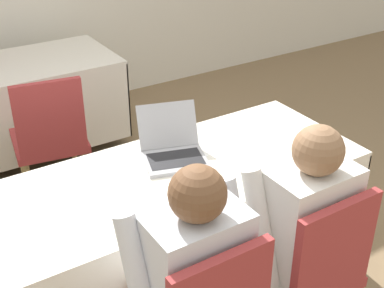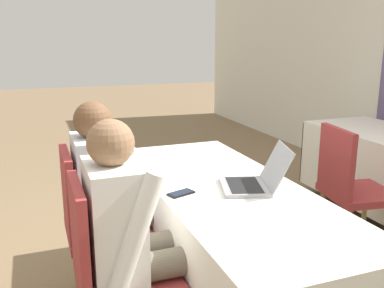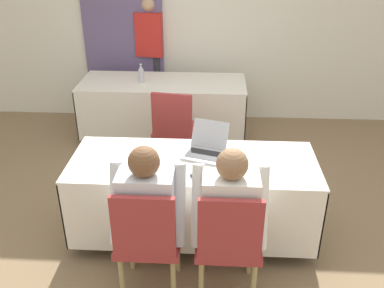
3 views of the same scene
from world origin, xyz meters
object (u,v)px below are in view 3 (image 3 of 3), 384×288
(chair_near_right, at_px, (229,240))
(person_red_shirt, at_px, (151,50))
(cell_phone, at_px, (197,179))
(person_white_shirt, at_px, (229,211))
(person_checkered_shirt, at_px, (149,209))
(chair_near_left, at_px, (148,237))
(chair_far_spare, at_px, (175,127))
(water_bottle, at_px, (141,74))
(laptop, at_px, (205,149))

(chair_near_right, distance_m, person_red_shirt, 3.39)
(cell_phone, relative_size, person_white_shirt, 0.13)
(person_checkered_shirt, height_order, person_white_shirt, same)
(chair_near_left, height_order, chair_far_spare, same)
(chair_near_left, bearing_deg, chair_near_right, -180.00)
(person_checkered_shirt, distance_m, person_white_shirt, 0.54)
(chair_near_left, relative_size, chair_near_right, 1.00)
(cell_phone, xyz_separation_m, chair_near_left, (-0.31, -0.41, -0.21))
(cell_phone, height_order, water_bottle, water_bottle)
(laptop, relative_size, cell_phone, 2.76)
(chair_near_left, height_order, person_red_shirt, person_red_shirt)
(cell_phone, height_order, person_checkered_shirt, person_checkered_shirt)
(water_bottle, xyz_separation_m, chair_far_spare, (0.46, -0.78, -0.31))
(person_checkered_shirt, bearing_deg, chair_far_spare, -90.90)
(laptop, height_order, person_red_shirt, person_red_shirt)
(cell_phone, bearing_deg, chair_far_spare, 82.95)
(laptop, bearing_deg, water_bottle, 132.14)
(person_red_shirt, bearing_deg, person_checkered_shirt, -74.02)
(chair_near_left, bearing_deg, person_white_shirt, -169.09)
(chair_near_right, relative_size, chair_far_spare, 1.00)
(person_white_shirt, bearing_deg, person_red_shirt, -72.88)
(chair_far_spare, bearing_deg, cell_phone, 111.07)
(chair_near_right, distance_m, person_checkered_shirt, 0.57)
(chair_near_right, height_order, person_checkered_shirt, person_checkered_shirt)
(cell_phone, xyz_separation_m, person_checkered_shirt, (-0.31, -0.31, -0.06))
(person_white_shirt, bearing_deg, chair_near_right, 90.00)
(water_bottle, bearing_deg, chair_near_left, -80.17)
(chair_near_left, xyz_separation_m, person_white_shirt, (0.54, 0.10, 0.16))
(chair_far_spare, distance_m, person_white_shirt, 1.73)
(person_red_shirt, bearing_deg, chair_near_right, -65.12)
(water_bottle, bearing_deg, laptop, -65.20)
(chair_near_right, xyz_separation_m, chair_far_spare, (-0.51, 1.75, 0.00))
(water_bottle, distance_m, chair_far_spare, 0.96)
(cell_phone, height_order, person_red_shirt, person_red_shirt)
(chair_near_left, height_order, person_checkered_shirt, person_checkered_shirt)
(person_checkered_shirt, bearing_deg, laptop, -117.24)
(chair_near_right, relative_size, person_white_shirt, 0.78)
(chair_near_right, bearing_deg, person_white_shirt, -90.00)
(chair_near_left, xyz_separation_m, person_red_shirt, (-0.42, 3.23, 0.40))
(person_checkered_shirt, bearing_deg, person_red_shirt, -82.31)
(chair_near_left, bearing_deg, water_bottle, -80.17)
(chair_near_left, relative_size, person_red_shirt, 0.58)
(water_bottle, height_order, person_red_shirt, person_red_shirt)
(cell_phone, relative_size, person_checkered_shirt, 0.13)
(cell_phone, relative_size, chair_near_left, 0.16)
(chair_far_spare, relative_size, person_red_shirt, 0.58)
(cell_phone, relative_size, person_red_shirt, 0.09)
(laptop, xyz_separation_m, person_checkered_shirt, (-0.36, -0.70, -0.09))
(cell_phone, xyz_separation_m, person_white_shirt, (0.23, -0.31, -0.06))
(chair_far_spare, bearing_deg, chair_near_right, 115.53)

